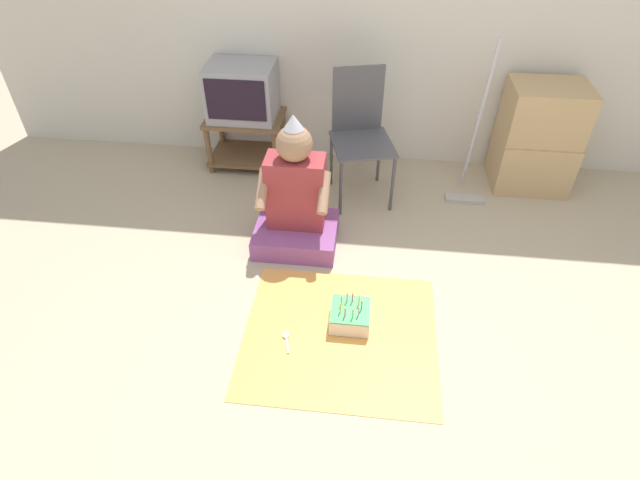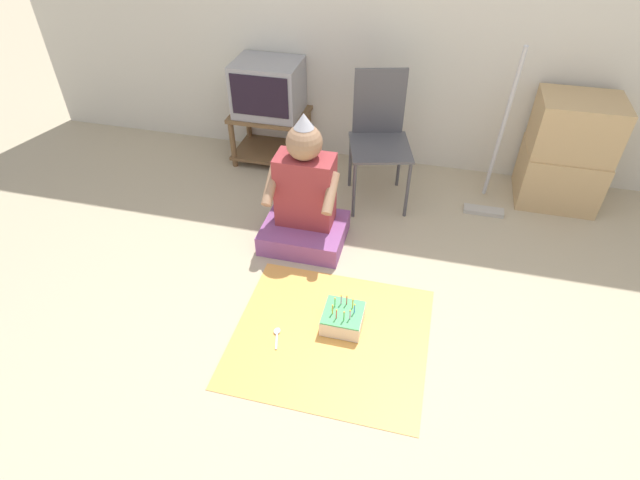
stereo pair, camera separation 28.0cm
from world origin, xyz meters
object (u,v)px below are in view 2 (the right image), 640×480
Objects in this scene: dust_mop at (493,168)px; cardboard_box_stack at (567,153)px; person_seated at (305,201)px; tv at (268,88)px; birthday_cake at (343,318)px; folding_chair at (379,131)px.

cardboard_box_stack is at bearing 27.24° from dust_mop.
person_seated is at bearing -151.31° from cardboard_box_stack.
birthday_cake is at bearing -60.08° from tv.
tv is 0.42× the size of dust_mop.
dust_mop is at bearing 0.02° from folding_chair.
dust_mop is (-0.49, -0.25, -0.04)m from cardboard_box_stack.
tv is 1.97m from birthday_cake.
tv is 0.64× the size of cardboard_box_stack.
folding_chair reaches higher than cardboard_box_stack.
cardboard_box_stack is at bearing 11.08° from folding_chair.
tv is 0.96m from folding_chair.
folding_chair is 4.19× the size of birthday_cake.
cardboard_box_stack is 2.05m from birthday_cake.
cardboard_box_stack is at bearing -1.25° from tv.
folding_chair is at bearing 91.56° from birthday_cake.
tv is 0.55× the size of person_seated.
folding_chair is at bearing -18.38° from tv.
person_seated is (-1.17, -0.65, -0.03)m from dust_mop.
person_seated is (-0.36, -0.65, -0.21)m from folding_chair.
dust_mop is (0.80, 0.00, -0.18)m from folding_chair.
dust_mop reaches higher than person_seated.
birthday_cake is at bearing -119.80° from dust_mop.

